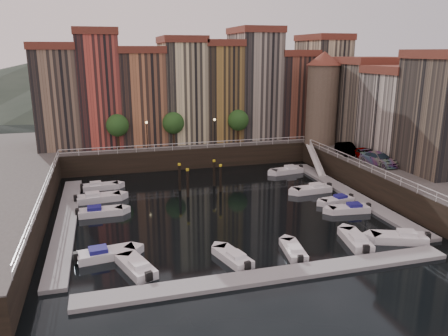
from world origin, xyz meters
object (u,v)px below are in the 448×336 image
object	(u,v)px
mooring_pilings	(201,178)
boat_left_2	(100,212)
car_c	(379,159)
boat_left_0	(105,254)
gangway	(315,158)
car_b	(347,149)
car_a	(366,154)
corner_tower	(322,97)
boat_left_3	(98,198)

from	to	relation	value
mooring_pilings	boat_left_2	size ratio (longest dim) A/B	1.07
car_c	boat_left_0	bearing A→B (deg)	-173.86
gangway	car_c	xyz separation A→B (m)	(3.70, -9.52, 1.86)
gangway	car_b	world-z (taller)	car_b
mooring_pilings	boat_left_0	world-z (taller)	mooring_pilings
boat_left_0	car_b	size ratio (longest dim) A/B	1.06
gangway	car_a	size ratio (longest dim) A/B	1.90
gangway	car_c	bearing A→B (deg)	-68.74
car_a	car_c	world-z (taller)	car_c
corner_tower	car_a	bearing A→B (deg)	-84.82
gangway	car_a	xyz separation A→B (m)	(3.90, -6.54, 1.83)
gangway	boat_left_2	distance (m)	31.61
corner_tower	gangway	bearing A→B (deg)	-122.80
boat_left_3	car_b	distance (m)	33.38
corner_tower	car_a	size ratio (longest dim) A/B	3.15
mooring_pilings	boat_left_0	xyz separation A→B (m)	(-11.73, -15.61, -1.27)
car_a	car_b	distance (m)	3.37
boat_left_0	car_c	xyz separation A→B (m)	(33.33, 10.70, 3.40)
car_a	car_b	world-z (taller)	car_b
boat_left_0	corner_tower	bearing A→B (deg)	29.72
corner_tower	mooring_pilings	xyz separation A→B (m)	(-20.80, -9.11, -8.54)
boat_left_3	mooring_pilings	bearing A→B (deg)	-3.19
corner_tower	car_c	bearing A→B (deg)	-86.72
corner_tower	boat_left_0	bearing A→B (deg)	-142.77
boat_left_3	car_c	xyz separation A→B (m)	(33.94, -4.41, 3.38)
corner_tower	boat_left_0	xyz separation A→B (m)	(-32.53, -24.72, -9.81)
gangway	boat_left_2	bearing A→B (deg)	-162.03
corner_tower	car_c	distance (m)	15.43
car_c	boat_left_3	bearing A→B (deg)	160.94
car_c	corner_tower	bearing A→B (deg)	81.62
gangway	boat_left_0	size ratio (longest dim) A/B	1.66
boat_left_0	boat_left_3	xyz separation A→B (m)	(-0.61, 15.11, 0.02)
mooring_pilings	boat_left_3	distance (m)	12.41
car_b	car_c	bearing A→B (deg)	-75.82
gangway	car_b	bearing A→B (deg)	-48.62
car_a	boat_left_3	bearing A→B (deg)	162.24
car_c	car_b	bearing A→B (deg)	85.54
corner_tower	boat_left_2	bearing A→B (deg)	-156.62
boat_left_3	car_c	bearing A→B (deg)	-12.90
corner_tower	car_b	size ratio (longest dim) A/B	2.92
gangway	boat_left_3	xyz separation A→B (m)	(-30.24, -5.10, -1.51)
corner_tower	boat_left_3	size ratio (longest dim) A/B	2.61
boat_left_0	boat_left_2	xyz separation A→B (m)	(-0.40, 10.48, -0.01)
boat_left_0	boat_left_3	size ratio (longest dim) A/B	0.95
corner_tower	mooring_pilings	bearing A→B (deg)	-156.35
mooring_pilings	gangway	bearing A→B (deg)	14.44
corner_tower	boat_left_3	distance (m)	35.86
gangway	car_b	distance (m)	4.79
car_a	car_c	xyz separation A→B (m)	(-0.20, -2.98, 0.04)
mooring_pilings	car_c	xyz separation A→B (m)	(21.60, -4.91, 2.13)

